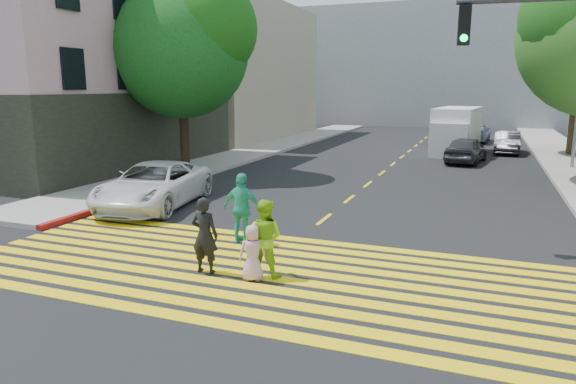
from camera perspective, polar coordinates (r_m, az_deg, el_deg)
The scene contains 18 objects.
ground at distance 9.98m, azimuth -6.30°, elevation -11.16°, with size 120.00×120.00×0.00m, color black.
sidewalk_left at distance 32.97m, azimuth -1.97°, elevation 4.98°, with size 3.00×40.00×0.15m, color gray.
curb_red at distance 18.43m, azimuth -16.94°, elevation -0.74°, with size 0.20×8.00×0.16m, color maroon.
crosswalk at distance 11.04m, azimuth -3.25°, elevation -8.79°, with size 13.40×5.30×0.01m.
lane_line at distance 31.19m, azimuth 12.98°, elevation 4.18°, with size 0.12×34.40×0.01m.
building_left_pink at distance 28.60m, azimuth -24.75°, elevation 11.99°, with size 12.10×14.10×11.00m.
building_left_tan at distance 41.47m, azimuth -8.51°, elevation 13.02°, with size 12.00×16.00×10.00m, color tan.
backdrop_block at distance 56.36m, azimuth 17.09°, elevation 13.24°, with size 30.00×8.00×12.00m, color gray.
tree_left at distance 23.65m, azimuth -11.63°, elevation 15.94°, with size 7.11×6.69×8.53m.
pedestrian_man at distance 10.87m, azimuth -9.24°, elevation -4.76°, with size 0.59×0.39×1.63m, color black.
pedestrian_woman at distance 10.57m, azimuth -2.66°, elevation -5.13°, with size 0.79×0.61×1.62m, color #87CC19.
pedestrian_child at distance 10.41m, azimuth -3.96°, elevation -6.75°, with size 0.57×0.37×1.16m, color #CA97B1.
pedestrian_extra at distance 12.83m, azimuth -5.09°, elevation -1.81°, with size 1.04×0.43×1.77m, color teal.
white_sedan at distance 17.28m, azimuth -14.66°, elevation 0.76°, with size 2.38×5.17×1.44m, color silver.
dark_car_near at distance 28.18m, azimuth 19.18°, elevation 4.47°, with size 1.61×4.01×1.37m, color #27282D.
silver_car at distance 39.33m, azimuth 20.08°, elevation 6.24°, with size 1.92×4.72×1.37m, color #8D93A9.
dark_car_parked at distance 33.21m, azimuth 23.16°, elevation 5.11°, with size 1.39×3.98×1.31m, color black.
white_van at distance 31.88m, azimuth 18.15°, elevation 6.35°, with size 2.65×5.86×2.68m.
Camera 1 is at (4.28, -8.15, 3.84)m, focal length 32.00 mm.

